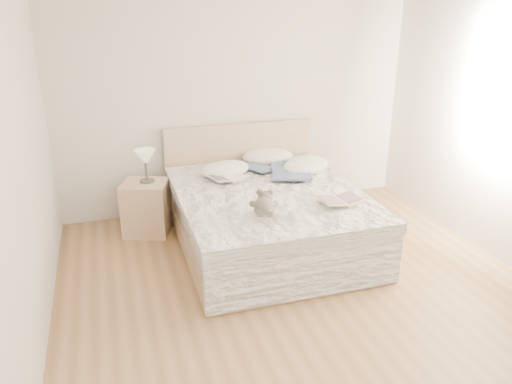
% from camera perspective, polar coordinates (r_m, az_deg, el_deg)
% --- Properties ---
extents(floor, '(4.00, 4.50, 0.00)m').
position_cam_1_polar(floor, '(4.15, 6.39, -12.93)').
color(floor, brown).
rests_on(floor, ground).
extents(wall_back, '(4.00, 0.02, 2.70)m').
position_cam_1_polar(wall_back, '(5.64, -2.22, 11.39)').
color(wall_back, silver).
rests_on(wall_back, ground).
extents(wall_left, '(0.02, 4.50, 2.70)m').
position_cam_1_polar(wall_left, '(3.32, -26.17, 1.97)').
color(wall_left, silver).
rests_on(wall_left, ground).
extents(bed, '(1.72, 2.14, 1.00)m').
position_cam_1_polar(bed, '(4.97, 1.13, -2.62)').
color(bed, tan).
rests_on(bed, floor).
extents(nightstand, '(0.56, 0.53, 0.56)m').
position_cam_1_polar(nightstand, '(5.32, -12.40, -1.77)').
color(nightstand, tan).
rests_on(nightstand, floor).
extents(table_lamp, '(0.26, 0.26, 0.34)m').
position_cam_1_polar(table_lamp, '(5.17, -12.52, 3.70)').
color(table_lamp, '#46413E').
rests_on(table_lamp, nightstand).
extents(pillow_left, '(0.62, 0.52, 0.16)m').
position_cam_1_polar(pillow_left, '(5.25, -3.50, 2.60)').
color(pillow_left, white).
rests_on(pillow_left, bed).
extents(pillow_middle, '(0.62, 0.47, 0.17)m').
position_cam_1_polar(pillow_middle, '(5.68, 1.36, 4.08)').
color(pillow_middle, white).
rests_on(pillow_middle, bed).
extents(pillow_right, '(0.69, 0.61, 0.17)m').
position_cam_1_polar(pillow_right, '(5.39, 5.75, 3.04)').
color(pillow_right, white).
rests_on(pillow_right, bed).
extents(blouse, '(0.79, 0.82, 0.02)m').
position_cam_1_polar(blouse, '(5.25, 4.01, 2.45)').
color(blouse, '#364567').
rests_on(blouse, bed).
extents(photo_book, '(0.40, 0.33, 0.03)m').
position_cam_1_polar(photo_book, '(5.02, -3.33, 1.57)').
color(photo_book, white).
rests_on(photo_book, bed).
extents(childrens_book, '(0.41, 0.30, 0.03)m').
position_cam_1_polar(childrens_book, '(4.53, 9.54, -0.92)').
color(childrens_book, '#FBEFCB').
rests_on(childrens_book, bed).
extents(teddy_bear, '(0.28, 0.34, 0.16)m').
position_cam_1_polar(teddy_bear, '(4.18, 0.90, -2.26)').
color(teddy_bear, '#5E564A').
rests_on(teddy_bear, bed).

